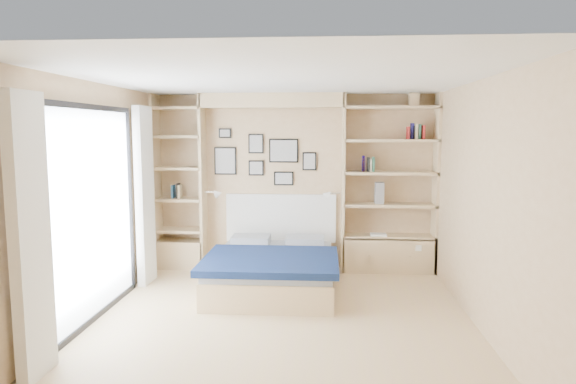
{
  "coord_description": "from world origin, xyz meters",
  "views": [
    {
      "loc": [
        0.44,
        -5.13,
        1.99
      ],
      "look_at": [
        0.01,
        0.9,
        1.26
      ],
      "focal_mm": 32.0,
      "sensor_mm": 36.0,
      "label": 1
    }
  ],
  "objects": [
    {
      "name": "ground",
      "position": [
        0.0,
        0.0,
        0.0
      ],
      "size": [
        4.5,
        4.5,
        0.0
      ],
      "primitive_type": "plane",
      "color": "tan",
      "rests_on": "ground"
    },
    {
      "name": "room_shell",
      "position": [
        -0.39,
        1.52,
        1.08
      ],
      "size": [
        4.5,
        4.5,
        4.5
      ],
      "color": "tan",
      "rests_on": "ground"
    },
    {
      "name": "bed",
      "position": [
        -0.19,
        1.14,
        0.26
      ],
      "size": [
        1.6,
        2.09,
        1.07
      ],
      "color": "tan",
      "rests_on": "ground"
    },
    {
      "name": "photo_gallery",
      "position": [
        -0.45,
        2.22,
        1.6
      ],
      "size": [
        1.48,
        0.02,
        0.82
      ],
      "color": "black",
      "rests_on": "ground"
    },
    {
      "name": "reading_lamps",
      "position": [
        -0.3,
        2.0,
        1.1
      ],
      "size": [
        1.92,
        0.12,
        0.15
      ],
      "color": "silver",
      "rests_on": "ground"
    },
    {
      "name": "shelf_decor",
      "position": [
        1.07,
        2.07,
        1.69
      ],
      "size": [
        3.55,
        0.23,
        2.03
      ],
      "color": "#AA4718",
      "rests_on": "ground"
    }
  ]
}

